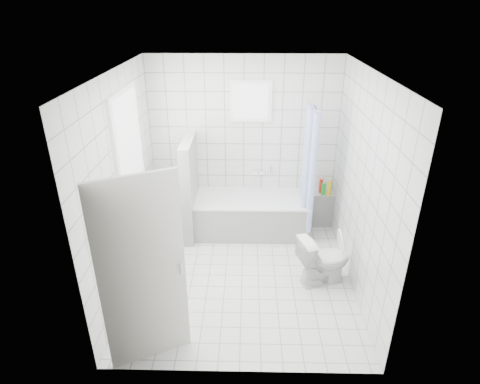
{
  "coord_description": "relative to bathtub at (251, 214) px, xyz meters",
  "views": [
    {
      "loc": [
        0.06,
        -4.25,
        3.29
      ],
      "look_at": [
        -0.03,
        0.35,
        1.05
      ],
      "focal_mm": 30.0,
      "sensor_mm": 36.0,
      "label": 1
    }
  ],
  "objects": [
    {
      "name": "wall_back",
      "position": [
        -0.13,
        0.38,
        1.01
      ],
      "size": [
        2.8,
        0.02,
        2.6
      ],
      "primitive_type": "cube",
      "color": "white",
      "rests_on": "ground"
    },
    {
      "name": "tub_faucet",
      "position": [
        0.1,
        0.33,
        0.56
      ],
      "size": [
        0.18,
        0.06,
        0.06
      ],
      "primitive_type": "cube",
      "color": "silver",
      "rests_on": "wall_back"
    },
    {
      "name": "window_left",
      "position": [
        -1.48,
        -0.82,
        1.31
      ],
      "size": [
        0.01,
        0.9,
        1.4
      ],
      "primitive_type": "cube",
      "color": "white",
      "rests_on": "wall_left"
    },
    {
      "name": "tiled_ledge",
      "position": [
        1.13,
        0.25,
        -0.02
      ],
      "size": [
        0.4,
        0.24,
        0.55
      ],
      "primitive_type": "cube",
      "color": "white",
      "rests_on": "ground"
    },
    {
      "name": "toilet",
      "position": [
        0.9,
        -1.21,
        0.04
      ],
      "size": [
        0.73,
        0.55,
        0.66
      ],
      "primitive_type": "imported",
      "rotation": [
        0.0,
        0.0,
        1.87
      ],
      "color": "white",
      "rests_on": "ground"
    },
    {
      "name": "window_sill",
      "position": [
        -1.44,
        -0.82,
        0.57
      ],
      "size": [
        0.18,
        1.02,
        0.08
      ],
      "primitive_type": "cube",
      "color": "white",
      "rests_on": "wall_left"
    },
    {
      "name": "partition_wall",
      "position": [
        -0.91,
        -0.05,
        0.46
      ],
      "size": [
        0.15,
        0.85,
        1.5
      ],
      "primitive_type": "cube",
      "color": "white",
      "rests_on": "ground"
    },
    {
      "name": "shower_curtain",
      "position": [
        0.79,
        -0.16,
        0.81
      ],
      "size": [
        0.14,
        0.48,
        1.78
      ],
      "primitive_type": null,
      "color": "#4A72DA",
      "rests_on": "curtain_rod"
    },
    {
      "name": "ledge_bottles",
      "position": [
        1.12,
        0.2,
        0.37
      ],
      "size": [
        0.17,
        0.17,
        0.25
      ],
      "color": "red",
      "rests_on": "tiled_ledge"
    },
    {
      "name": "door",
      "position": [
        -1.02,
        -2.43,
        0.71
      ],
      "size": [
        0.74,
        0.39,
        2.0
      ],
      "primitive_type": "cube",
      "rotation": [
        0.0,
        0.0,
        -1.12
      ],
      "color": "silver",
      "rests_on": "ground"
    },
    {
      "name": "wall_front",
      "position": [
        -0.13,
        -2.62,
        1.01
      ],
      "size": [
        2.8,
        0.02,
        2.6
      ],
      "primitive_type": "cube",
      "color": "white",
      "rests_on": "ground"
    },
    {
      "name": "ceiling",
      "position": [
        -0.13,
        -1.12,
        2.31
      ],
      "size": [
        3.0,
        3.0,
        0.0
      ],
      "primitive_type": "plane",
      "rotation": [
        3.14,
        0.0,
        0.0
      ],
      "color": "white",
      "rests_on": "ground"
    },
    {
      "name": "wall_left",
      "position": [
        -1.53,
        -1.12,
        1.01
      ],
      "size": [
        0.02,
        3.0,
        2.6
      ],
      "primitive_type": "cube",
      "color": "white",
      "rests_on": "ground"
    },
    {
      "name": "sill_bottles",
      "position": [
        -1.43,
        -0.76,
        0.72
      ],
      "size": [
        0.15,
        0.51,
        0.28
      ],
      "color": "silver",
      "rests_on": "window_sill"
    },
    {
      "name": "window_back",
      "position": [
        -0.03,
        0.33,
        1.66
      ],
      "size": [
        0.5,
        0.01,
        0.5
      ],
      "primitive_type": "cube",
      "color": "white",
      "rests_on": "wall_back"
    },
    {
      "name": "curtain_rod",
      "position": [
        0.79,
        -0.02,
        1.71
      ],
      "size": [
        0.02,
        0.8,
        0.02
      ],
      "primitive_type": "cylinder",
      "rotation": [
        1.57,
        0.0,
        0.0
      ],
      "color": "silver",
      "rests_on": "wall_back"
    },
    {
      "name": "ground",
      "position": [
        -0.13,
        -1.12,
        -0.29
      ],
      "size": [
        3.0,
        3.0,
        0.0
      ],
      "primitive_type": "plane",
      "color": "white",
      "rests_on": "ground"
    },
    {
      "name": "wall_right",
      "position": [
        1.27,
        -1.12,
        1.01
      ],
      "size": [
        0.02,
        3.0,
        2.6
      ],
      "primitive_type": "cube",
      "color": "white",
      "rests_on": "ground"
    },
    {
      "name": "bathtub",
      "position": [
        0.0,
        0.0,
        0.0
      ],
      "size": [
        1.69,
        0.77,
        0.58
      ],
      "color": "white",
      "rests_on": "ground"
    }
  ]
}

